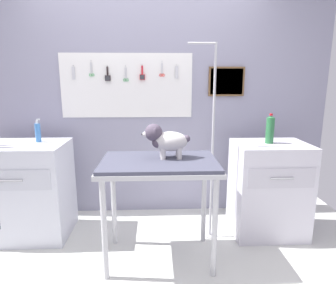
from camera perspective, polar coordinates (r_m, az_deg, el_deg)
The scene contains 8 objects.
rear_wall_panel at distance 3.22m, azimuth -4.48°, elevation 6.15°, with size 4.00×0.11×2.30m.
grooming_table at distance 2.35m, azimuth -1.74°, elevation -5.80°, with size 0.95×0.62×0.87m.
grooming_arm at distance 2.69m, azimuth 8.52°, elevation -1.90°, with size 0.30×0.11×1.81m.
dog at distance 2.35m, azimuth -0.49°, elevation 0.43°, with size 0.40×0.19×0.28m.
counter_left at distance 3.14m, azimuth -26.11°, elevation -8.48°, with size 0.80×0.58×0.91m.
cabinet_right at distance 3.03m, azimuth 19.06°, elevation -8.63°, with size 0.68×0.54×0.91m.
spray_bottle_short at distance 3.02m, azimuth -24.12°, elevation 1.73°, with size 0.05×0.05×0.22m.
soda_bottle at distance 2.88m, azimuth 19.35°, elevation 2.33°, with size 0.08×0.08×0.28m.
Camera 1 is at (0.12, -1.92, 1.50)m, focal length 31.13 mm.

